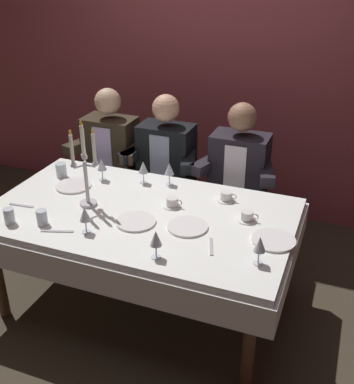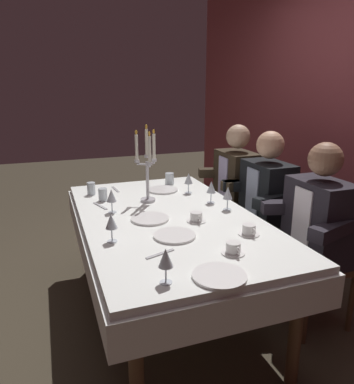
{
  "view_description": "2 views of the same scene",
  "coord_description": "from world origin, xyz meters",
  "views": [
    {
      "loc": [
        1.16,
        -2.35,
        2.2
      ],
      "look_at": [
        0.26,
        -0.04,
        0.94
      ],
      "focal_mm": 44.66,
      "sensor_mm": 36.0,
      "label": 1
    },
    {
      "loc": [
        2.17,
        -0.72,
        1.57
      ],
      "look_at": [
        0.19,
        -0.01,
        0.96
      ],
      "focal_mm": 34.4,
      "sensor_mm": 36.0,
      "label": 2
    }
  ],
  "objects": [
    {
      "name": "fork_2",
      "position": [
        -0.74,
        -0.21,
        0.74
      ],
      "size": [
        0.17,
        0.03,
        0.01
      ],
      "primitive_type": "cube",
      "rotation": [
        0.0,
        0.0,
        0.1
      ],
      "color": "#B7B7BC",
      "rests_on": "dining_table"
    },
    {
      "name": "dinner_plate_3",
      "position": [
        0.34,
        -0.07,
        0.75
      ],
      "size": [
        0.24,
        0.24,
        0.01
      ],
      "primitive_type": "cylinder",
      "color": "white",
      "rests_on": "dining_table"
    },
    {
      "name": "fork_1",
      "position": [
        0.54,
        -0.22,
        0.74
      ],
      "size": [
        0.07,
        0.17,
        0.01
      ],
      "primitive_type": "cube",
      "rotation": [
        0.0,
        0.0,
        1.9
      ],
      "color": "#B7B7BC",
      "rests_on": "dining_table"
    },
    {
      "name": "coffee_cup_2",
      "position": [
        0.65,
        0.14,
        0.77
      ],
      "size": [
        0.13,
        0.12,
        0.06
      ],
      "color": "white",
      "rests_on": "dining_table"
    },
    {
      "name": "dinner_plate_0",
      "position": [
        0.85,
        -0.04,
        0.75
      ],
      "size": [
        0.25,
        0.25,
        0.01
      ],
      "primitive_type": "cylinder",
      "color": "white",
      "rests_on": "dining_table"
    },
    {
      "name": "coffee_cup_1",
      "position": [
        0.46,
        0.34,
        0.77
      ],
      "size": [
        0.13,
        0.12,
        0.06
      ],
      "color": "white",
      "rests_on": "dining_table"
    },
    {
      "name": "seated_diner_2",
      "position": [
        0.41,
        0.89,
        0.74
      ],
      "size": [
        0.63,
        0.48,
        1.24
      ],
      "color": "brown",
      "rests_on": "ground_plane"
    },
    {
      "name": "back_wall",
      "position": [
        0.0,
        1.66,
        1.35
      ],
      "size": [
        6.0,
        0.12,
        2.7
      ],
      "primitive_type": "cube",
      "color": "#974249",
      "rests_on": "ground_plane"
    },
    {
      "name": "wine_glass_5",
      "position": [
        0.03,
        0.42,
        0.85
      ],
      "size": [
        0.07,
        0.07,
        0.16
      ],
      "color": "silver",
      "rests_on": "dining_table"
    },
    {
      "name": "dining_table",
      "position": [
        0.0,
        0.0,
        0.62
      ],
      "size": [
        1.94,
        1.14,
        0.74
      ],
      "color": "white",
      "rests_on": "ground_plane"
    },
    {
      "name": "water_tumbler_2",
      "position": [
        -0.48,
        -0.35,
        0.79
      ],
      "size": [
        0.07,
        0.07,
        0.09
      ],
      "primitive_type": "cylinder",
      "color": "silver",
      "rests_on": "dining_table"
    },
    {
      "name": "wine_glass_2",
      "position": [
        0.81,
        -0.28,
        0.85
      ],
      "size": [
        0.07,
        0.07,
        0.16
      ],
      "color": "silver",
      "rests_on": "dining_table"
    },
    {
      "name": "water_tumbler_0",
      "position": [
        -0.66,
        -0.41,
        0.79
      ],
      "size": [
        0.06,
        0.06,
        0.1
      ],
      "primitive_type": "cylinder",
      "color": "silver",
      "rests_on": "dining_table"
    },
    {
      "name": "dinner_plate_2",
      "position": [
        0.03,
        -0.13,
        0.75
      ],
      "size": [
        0.24,
        0.24,
        0.01
      ],
      "primitive_type": "cylinder",
      "color": "white",
      "rests_on": "dining_table"
    },
    {
      "name": "ground_plane",
      "position": [
        0.0,
        0.0,
        0.0
      ],
      "size": [
        12.0,
        12.0,
        0.0
      ],
      "primitive_type": "plane",
      "color": "#3B3326"
    },
    {
      "name": "wine_glass_3",
      "position": [
        -0.44,
        0.32,
        0.85
      ],
      "size": [
        0.07,
        0.07,
        0.16
      ],
      "color": "silver",
      "rests_on": "dining_table"
    },
    {
      "name": "seated_diner_1",
      "position": [
        -0.18,
        0.89,
        0.74
      ],
      "size": [
        0.63,
        0.48,
        1.24
      ],
      "color": "brown",
      "rests_on": "ground_plane"
    },
    {
      "name": "seated_diner_0",
      "position": [
        -0.68,
        0.89,
        0.74
      ],
      "size": [
        0.63,
        0.48,
        1.24
      ],
      "color": "brown",
      "rests_on": "ground_plane"
    },
    {
      "name": "knife_0",
      "position": [
        -0.35,
        -0.39,
        0.74
      ],
      "size": [
        0.19,
        0.08,
        0.01
      ],
      "primitive_type": "cube",
      "rotation": [
        0.0,
        0.0,
        0.32
      ],
      "color": "#B7B7BC",
      "rests_on": "dining_table"
    },
    {
      "name": "candelabra",
      "position": [
        -0.35,
        -0.04,
        0.99
      ],
      "size": [
        0.15,
        0.17,
        0.57
      ],
      "color": "silver",
      "rests_on": "dining_table"
    },
    {
      "name": "wine_glass_0",
      "position": [
        0.29,
        -0.42,
        0.86
      ],
      "size": [
        0.07,
        0.07,
        0.16
      ],
      "color": "silver",
      "rests_on": "dining_table"
    },
    {
      "name": "wine_glass_1",
      "position": [
        -0.18,
        -0.33,
        0.85
      ],
      "size": [
        0.07,
        0.07,
        0.16
      ],
      "color": "silver",
      "rests_on": "dining_table"
    },
    {
      "name": "coffee_cup_0",
      "position": [
        0.16,
        0.14,
        0.77
      ],
      "size": [
        0.13,
        0.12,
        0.06
      ],
      "color": "white",
      "rests_on": "dining_table"
    },
    {
      "name": "water_tumbler_1",
      "position": [
        -0.75,
        0.27,
        0.79
      ],
      "size": [
        0.07,
        0.07,
        0.1
      ],
      "primitive_type": "cylinder",
      "color": "silver",
      "rests_on": "dining_table"
    },
    {
      "name": "wine_glass_4",
      "position": [
        -0.15,
        0.38,
        0.86
      ],
      "size": [
        0.07,
        0.07,
        0.16
      ],
      "color": "silver",
      "rests_on": "dining_table"
    },
    {
      "name": "dinner_plate_1",
      "position": [
        -0.58,
        0.15,
        0.75
      ],
      "size": [
        0.24,
        0.24,
        0.01
      ],
      "primitive_type": "cylinder",
      "color": "white",
      "rests_on": "dining_table"
    }
  ]
}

